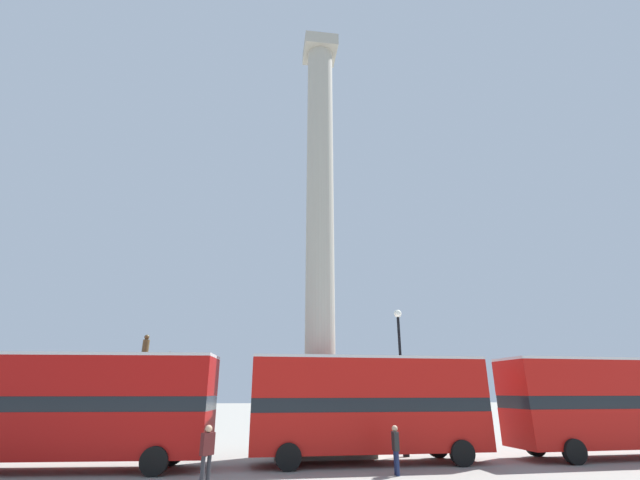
# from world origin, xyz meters

# --- Properties ---
(ground_plane) EXTENTS (200.00, 200.00, 0.00)m
(ground_plane) POSITION_xyz_m (0.00, 0.00, 0.00)
(ground_plane) COLOR gray
(monument_column) EXTENTS (4.66, 4.66, 26.47)m
(monument_column) POSITION_xyz_m (0.00, 0.00, 9.76)
(monument_column) COLOR #A39E8E
(monument_column) RESTS_ON ground_plane
(bus_a) EXTENTS (11.28, 3.39, 4.32)m
(bus_a) POSITION_xyz_m (-10.55, -3.79, 2.39)
(bus_a) COLOR #A80F0C
(bus_a) RESTS_ON ground_plane
(bus_b) EXTENTS (11.56, 3.22, 4.36)m
(bus_b) POSITION_xyz_m (14.00, -3.52, 2.41)
(bus_b) COLOR #B7140F
(bus_b) RESTS_ON ground_plane
(bus_c) EXTENTS (10.18, 2.92, 4.34)m
(bus_c) POSITION_xyz_m (1.64, -3.59, 2.39)
(bus_c) COLOR #B7140F
(bus_c) RESTS_ON ground_plane
(equestrian_statue) EXTENTS (3.67, 3.09, 5.90)m
(equestrian_statue) POSITION_xyz_m (-9.51, 2.50, 1.70)
(equestrian_statue) COLOR #A39E8E
(equestrian_statue) RESTS_ON ground_plane
(street_lamp) EXTENTS (0.39, 0.39, 6.87)m
(street_lamp) POSITION_xyz_m (3.84, -1.71, 3.65)
(street_lamp) COLOR black
(street_lamp) RESTS_ON ground_plane
(pedestrian_near_lamp) EXTENTS (0.22, 0.45, 1.67)m
(pedestrian_near_lamp) POSITION_xyz_m (1.98, -6.24, 0.93)
(pedestrian_near_lamp) COLOR #192347
(pedestrian_near_lamp) RESTS_ON ground_plane
(pedestrian_by_plinth) EXTENTS (0.46, 0.47, 1.80)m
(pedestrian_by_plinth) POSITION_xyz_m (-4.74, -7.04, 1.03)
(pedestrian_by_plinth) COLOR #28282D
(pedestrian_by_plinth) RESTS_ON ground_plane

